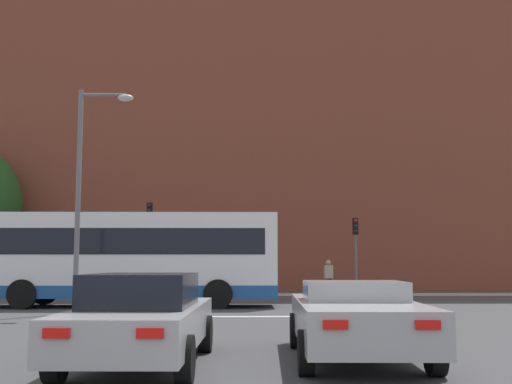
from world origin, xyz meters
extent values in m
cube|color=silver|center=(0.00, 15.04, 0.00)|extent=(7.25, 0.30, 0.01)
cube|color=#A09B91|center=(0.00, 27.74, 0.01)|extent=(68.06, 2.50, 0.01)
cube|color=brown|center=(2.04, 37.73, 9.11)|extent=(41.49, 14.53, 18.23)
cube|color=#9E9EA3|center=(-1.65, 6.18, 0.61)|extent=(1.87, 4.89, 0.58)
cube|color=black|center=(-1.65, 6.13, 1.15)|extent=(1.56, 2.22, 0.50)
cylinder|color=black|center=(-2.46, 7.70, 0.32)|extent=(0.23, 0.64, 0.64)
cylinder|color=black|center=(-0.77, 7.67, 0.32)|extent=(0.23, 0.64, 0.64)
cylinder|color=black|center=(-2.52, 4.69, 0.32)|extent=(0.23, 0.64, 0.64)
cylinder|color=black|center=(-0.83, 4.66, 0.32)|extent=(0.23, 0.64, 0.64)
cube|color=red|center=(-2.25, 3.74, 0.76)|extent=(0.32, 0.06, 0.12)
cube|color=red|center=(-1.15, 3.72, 0.76)|extent=(0.32, 0.06, 0.12)
cube|color=#9E9EA3|center=(1.74, 6.70, 0.64)|extent=(2.01, 4.76, 0.63)
cube|color=#9E9EA3|center=(1.75, 6.82, 1.11)|extent=(1.65, 1.46, 0.32)
cylinder|color=black|center=(0.88, 8.18, 0.32)|extent=(0.24, 0.65, 0.64)
cylinder|color=black|center=(2.69, 8.13, 0.32)|extent=(0.24, 0.65, 0.64)
cylinder|color=black|center=(0.80, 5.26, 0.32)|extent=(0.24, 0.65, 0.64)
cylinder|color=black|center=(2.61, 5.21, 0.32)|extent=(0.24, 0.65, 0.64)
cube|color=red|center=(1.10, 4.34, 0.79)|extent=(0.32, 0.06, 0.12)
cube|color=red|center=(2.26, 4.31, 0.79)|extent=(0.32, 0.06, 0.12)
cube|color=silver|center=(-4.32, 19.23, 1.82)|extent=(10.64, 2.46, 2.94)
cube|color=#194C8E|center=(-4.32, 19.23, 0.57)|extent=(10.66, 2.48, 0.44)
cube|color=black|center=(-4.32, 19.23, 2.29)|extent=(9.79, 2.49, 0.90)
cylinder|color=black|center=(-7.62, 18.04, 0.50)|extent=(1.00, 0.28, 1.00)
cylinder|color=black|center=(-7.62, 20.41, 0.50)|extent=(1.00, 0.28, 1.00)
cylinder|color=black|center=(-1.02, 18.04, 0.50)|extent=(1.00, 0.28, 1.00)
cylinder|color=black|center=(-1.02, 20.41, 0.50)|extent=(1.00, 0.28, 1.00)
cylinder|color=slate|center=(5.18, 27.00, 1.45)|extent=(0.12, 0.12, 2.90)
cube|color=black|center=(5.18, 27.00, 3.30)|extent=(0.26, 0.20, 0.80)
sphere|color=red|center=(5.18, 26.87, 3.56)|extent=(0.17, 0.17, 0.17)
sphere|color=black|center=(5.18, 26.87, 3.30)|extent=(0.17, 0.17, 0.17)
sphere|color=black|center=(5.18, 26.87, 3.05)|extent=(0.17, 0.17, 0.17)
cylinder|color=slate|center=(-4.74, 26.84, 1.81)|extent=(0.12, 0.12, 3.61)
cube|color=black|center=(-4.74, 26.84, 4.01)|extent=(0.26, 0.20, 0.80)
sphere|color=black|center=(-4.74, 26.71, 4.27)|extent=(0.17, 0.17, 0.17)
sphere|color=black|center=(-4.74, 26.71, 4.01)|extent=(0.17, 0.17, 0.17)
sphere|color=#1ED14C|center=(-4.74, 26.71, 3.76)|extent=(0.17, 0.17, 0.17)
cylinder|color=slate|center=(-5.35, 16.20, 3.53)|extent=(0.16, 0.16, 7.06)
cylinder|color=slate|center=(-4.65, 16.20, 6.91)|extent=(1.41, 0.10, 0.10)
ellipsoid|color=#B2B2B7|center=(-3.94, 16.20, 6.81)|extent=(0.50, 0.36, 0.22)
cylinder|color=#333851|center=(3.78, 27.07, 0.40)|extent=(0.13, 0.13, 0.80)
cylinder|color=#333851|center=(3.95, 27.10, 0.40)|extent=(0.13, 0.13, 0.80)
cube|color=tan|center=(3.87, 27.08, 1.12)|extent=(0.43, 0.29, 0.63)
sphere|color=tan|center=(3.87, 27.08, 1.55)|extent=(0.24, 0.24, 0.24)
cylinder|color=brown|center=(-4.28, 27.13, 0.38)|extent=(0.13, 0.13, 0.76)
cylinder|color=brown|center=(-4.36, 27.28, 0.38)|extent=(0.13, 0.13, 0.76)
cube|color=#336B38|center=(-4.32, 27.20, 1.06)|extent=(0.38, 0.46, 0.60)
sphere|color=tan|center=(-4.32, 27.20, 1.47)|extent=(0.23, 0.23, 0.23)
camera|label=1|loc=(-0.01, -3.88, 1.58)|focal=45.00mm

